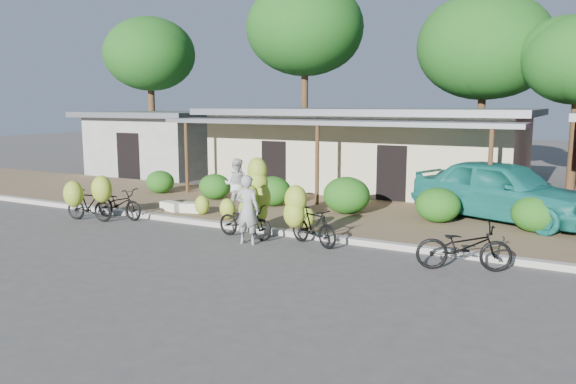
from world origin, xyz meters
name	(u,v)px	position (x,y,z in m)	size (l,w,h in m)	color
ground	(211,247)	(0.00, 0.00, 0.00)	(100.00, 100.00, 0.00)	#494643
sidewalk	(302,211)	(0.00, 5.00, 0.06)	(60.00, 6.00, 0.12)	olive
curb	(254,229)	(0.00, 2.00, 0.07)	(60.00, 0.25, 0.15)	#A8A399
shop_main	(368,148)	(0.00, 10.93, 1.72)	(13.00, 8.50, 3.35)	beige
shop_grey	(163,142)	(-11.00, 10.99, 1.62)	(7.00, 6.00, 3.15)	#A8A7A2
tree_back_left	(149,53)	(-13.69, 13.11, 6.33)	(5.10, 4.97, 8.23)	#4E381F
tree_far_center	(303,27)	(-5.69, 16.11, 7.55)	(6.21, 6.17, 9.92)	#4E381F
tree_center_right	(481,44)	(3.31, 16.61, 6.26)	(6.16, 6.12, 8.60)	#4E381F
tree_near_right	(575,58)	(7.31, 14.61, 5.36)	(4.59, 4.43, 7.07)	#4E381F
hedge_0	(160,182)	(-6.41, 5.45, 0.56)	(1.12, 1.01, 0.87)	#175012
hedge_1	(215,187)	(-3.71, 5.30, 0.58)	(1.18, 1.06, 0.92)	#175012
hedge_2	(273,191)	(-1.19, 5.14, 0.62)	(1.29, 1.16, 1.00)	#175012
hedge_3	(347,195)	(1.52, 5.07, 0.70)	(1.49, 1.34, 1.16)	#175012
hedge_4	(438,205)	(4.37, 5.12, 0.63)	(1.30, 1.17, 1.02)	#175012
hedge_5	(536,214)	(6.98, 5.10, 0.62)	(1.27, 1.15, 0.99)	#175012
bike_far_left	(116,200)	(-4.60, 1.36, 0.60)	(1.86, 1.28, 1.43)	black
bike_left	(85,202)	(-5.15, 0.67, 0.60)	(1.68, 1.26, 1.32)	black
bike_center	(251,206)	(0.25, 1.50, 0.83)	(1.78, 1.22, 2.11)	black
bike_right	(307,220)	(2.09, 1.19, 0.69)	(1.67, 1.34, 1.60)	black
bike_far_right	(464,246)	(5.93, 0.98, 0.52)	(2.11, 1.32, 1.05)	black
loose_banana_a	(202,205)	(-2.38, 2.79, 0.42)	(0.48, 0.41, 0.60)	#ADC531
loose_banana_b	(227,208)	(-1.31, 2.63, 0.43)	(0.50, 0.42, 0.62)	#ADC531
loose_banana_c	(306,217)	(1.34, 2.61, 0.43)	(0.49, 0.42, 0.62)	#ADC531
sack_near	(194,208)	(-2.83, 2.96, 0.27)	(0.85, 0.40, 0.30)	white
sack_far	(172,206)	(-3.65, 2.84, 0.26)	(0.75, 0.38, 0.28)	white
vendor	(247,210)	(0.63, 0.71, 0.89)	(0.65, 0.43, 1.78)	gray
bystander	(237,185)	(-1.78, 3.82, 0.97)	(0.83, 0.64, 1.70)	silver
teal_van	(503,190)	(5.96, 6.27, 1.03)	(2.15, 5.33, 1.82)	#1A756B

